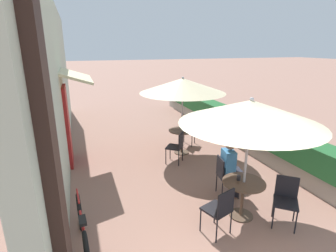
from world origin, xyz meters
The scene contains 15 objects.
cafe_facade_wall centered at (-2.54, 5.69, 2.09)m, with size 0.98×11.65×4.20m.
planter_hedge centered at (2.75, 5.73, 0.54)m, with size 0.60×10.65×1.01m.
patio_table_near centered at (0.61, 1.68, 0.52)m, with size 0.77×0.77×0.71m.
patio_umbrella_near centered at (0.61, 1.68, 2.01)m, with size 2.41×2.41×2.26m.
cafe_chair_near_left centered at (-0.04, 1.36, 0.52)m, with size 0.51×0.51×0.87m.
cafe_chair_near_right centered at (1.22, 1.26, 0.52)m, with size 0.56×0.56×0.87m.
cafe_chair_near_back centered at (0.67, 2.40, 0.52)m, with size 0.47×0.47×0.87m.
seated_patron_near_back centered at (0.78, 2.38, 0.69)m, with size 0.45×0.39×1.25m.
coffee_cup_near centered at (0.56, 1.77, 0.76)m, with size 0.07×0.07×0.09m.
patio_table_mid centered at (0.71, 4.88, 0.52)m, with size 0.77×0.77×0.71m.
patio_umbrella_mid centered at (0.71, 4.88, 2.01)m, with size 2.41×2.41×2.26m.
cafe_chair_mid_left centered at (1.10, 5.49, 0.52)m, with size 0.56×0.56×0.87m.
cafe_chair_mid_right centered at (0.32, 4.26, 0.52)m, with size 0.56×0.56×0.87m.
coffee_cup_mid centered at (0.75, 4.73, 0.76)m, with size 0.07×0.07×0.09m.
bicycle_leaning centered at (-2.20, 1.78, 0.34)m, with size 0.17×1.70×0.74m.
Camera 1 is at (-2.08, -1.86, 3.06)m, focal length 28.00 mm.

